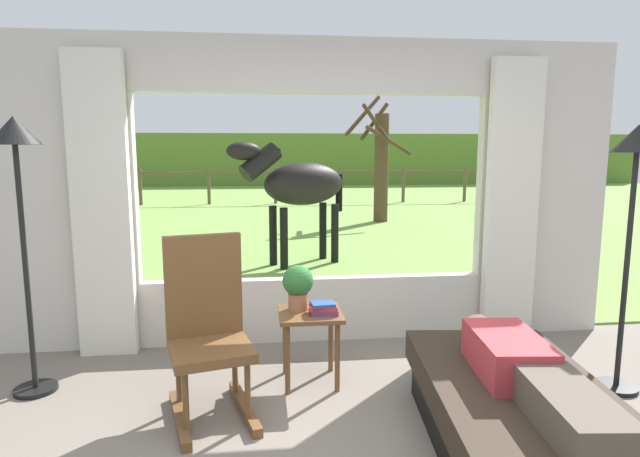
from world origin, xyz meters
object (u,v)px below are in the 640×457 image
object	(u,v)px
floor_lamp_left	(17,172)
floor_lamp_right	(634,178)
recliner_sofa	(517,421)
horse	(299,185)
rocking_chair	(208,328)
book_stack	(324,308)
reclining_person	(525,371)
pasture_tree	(380,162)
potted_plant	(298,284)
side_table	(310,324)

from	to	relation	value
floor_lamp_left	floor_lamp_right	world-z (taller)	floor_lamp_left
recliner_sofa	horse	size ratio (longest dim) A/B	1.01
rocking_chair	book_stack	world-z (taller)	rocking_chair
reclining_person	floor_lamp_right	world-z (taller)	floor_lamp_right
reclining_person	pasture_tree	xyz separation A→B (m)	(1.36, 9.26, 0.84)
recliner_sofa	potted_plant	distance (m)	1.64
book_stack	floor_lamp_left	size ratio (longest dim) A/B	0.12
reclining_person	pasture_tree	size ratio (longest dim) A/B	0.50
recliner_sofa	book_stack	world-z (taller)	book_stack
recliner_sofa	floor_lamp_right	world-z (taller)	floor_lamp_right
recliner_sofa	potted_plant	xyz separation A→B (m)	(-1.09, 1.13, 0.48)
floor_lamp_left	floor_lamp_right	xyz separation A→B (m)	(3.99, -0.42, -0.04)
reclining_person	side_table	world-z (taller)	reclining_person
side_table	horse	size ratio (longest dim) A/B	0.29
book_stack	floor_lamp_right	size ratio (longest dim) A/B	0.12
rocking_chair	book_stack	size ratio (longest dim) A/B	5.11
reclining_person	side_table	distance (m)	1.51
book_stack	reclining_person	bearing A→B (deg)	-48.98
book_stack	recliner_sofa	bearing A→B (deg)	-47.60
floor_lamp_left	side_table	bearing A→B (deg)	-1.94
rocking_chair	floor_lamp_right	bearing A→B (deg)	-15.08
rocking_chair	book_stack	distance (m)	0.81
rocking_chair	potted_plant	bearing A→B (deg)	19.25
side_table	floor_lamp_right	xyz separation A→B (m)	(2.10, -0.35, 1.03)
floor_lamp_left	pasture_tree	distance (m)	9.13
rocking_chair	pasture_tree	world-z (taller)	pasture_tree
pasture_tree	reclining_person	bearing A→B (deg)	-98.37
floor_lamp_left	floor_lamp_right	distance (m)	4.02
recliner_sofa	reclining_person	world-z (taller)	reclining_person
floor_lamp_left	potted_plant	bearing A→B (deg)	-0.13
recliner_sofa	side_table	distance (m)	1.48
side_table	book_stack	xyz separation A→B (m)	(0.09, -0.06, 0.13)
horse	pasture_tree	distance (m)	4.85
recliner_sofa	floor_lamp_left	world-z (taller)	floor_lamp_left
rocking_chair	potted_plant	size ratio (longest dim) A/B	3.50
book_stack	horse	size ratio (longest dim) A/B	0.12
horse	book_stack	bearing A→B (deg)	152.25
potted_plant	pasture_tree	size ratio (longest dim) A/B	0.11
floor_lamp_right	potted_plant	bearing A→B (deg)	169.28
recliner_sofa	horse	bearing A→B (deg)	105.19
reclining_person	floor_lamp_left	bearing A→B (deg)	163.69
rocking_chair	horse	bearing A→B (deg)	63.20
floor_lamp_right	floor_lamp_left	bearing A→B (deg)	174.04
recliner_sofa	rocking_chair	bearing A→B (deg)	162.51
book_stack	floor_lamp_left	world-z (taller)	floor_lamp_left
potted_plant	floor_lamp_left	world-z (taller)	floor_lamp_left
floor_lamp_right	book_stack	bearing A→B (deg)	171.80
potted_plant	book_stack	world-z (taller)	potted_plant
recliner_sofa	floor_lamp_left	bearing A→B (deg)	164.54
reclining_person	book_stack	bearing A→B (deg)	136.87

